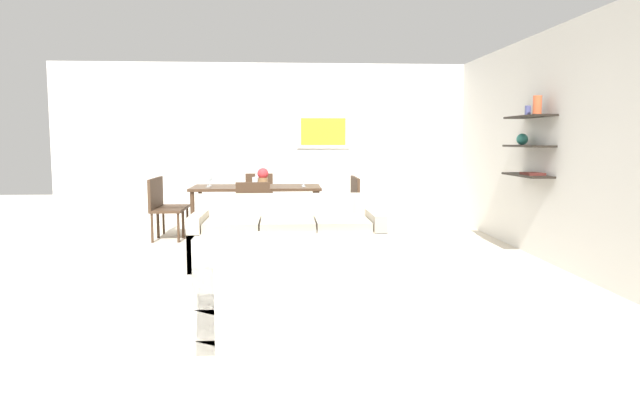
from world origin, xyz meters
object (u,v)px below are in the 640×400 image
at_px(coffee_table, 313,269).
at_px(dining_chair_head, 259,197).
at_px(sofa_beige, 288,238).
at_px(wine_glass_right_far, 303,177).
at_px(dining_chair_right_far, 346,201).
at_px(dining_chair_foot, 254,210).
at_px(dining_table, 256,191).
at_px(wine_glass_right_near, 304,178).
at_px(dining_chair_left_near, 161,205).
at_px(candle_jar, 341,243).
at_px(wine_glass_left_near, 208,180).
at_px(wine_glass_foot, 255,180).
at_px(decorative_bowl, 318,243).
at_px(loveseat_white, 306,294).
at_px(centerpiece_vase, 263,177).
at_px(dining_chair_right_near, 349,204).
at_px(wine_glass_head, 257,177).
at_px(wine_glass_left_far, 210,178).
at_px(dining_chair_left_far, 167,202).

bearing_deg(coffee_table, dining_chair_head, 100.12).
relative_size(sofa_beige, wine_glass_right_far, 11.52).
height_order(dining_chair_right_far, dining_chair_foot, same).
relative_size(dining_table, wine_glass_right_near, 11.14).
distance_m(dining_chair_left_near, dining_chair_foot, 1.48).
bearing_deg(candle_jar, coffee_table, -158.20).
height_order(dining_chair_right_far, wine_glass_left_near, wine_glass_left_near).
relative_size(dining_chair_foot, wine_glass_foot, 5.53).
distance_m(sofa_beige, candle_jar, 1.15).
bearing_deg(dining_chair_right_far, candle_jar, -97.15).
bearing_deg(wine_glass_left_near, dining_table, 8.89).
relative_size(decorative_bowl, dining_table, 0.21).
height_order(sofa_beige, dining_chair_right_far, dining_chair_right_far).
relative_size(loveseat_white, dining_chair_head, 1.74).
relative_size(coffee_table, dining_table, 0.70).
distance_m(decorative_bowl, dining_chair_left_near, 3.39).
bearing_deg(decorative_bowl, wine_glass_right_far, 90.69).
bearing_deg(wine_glass_right_far, coffee_table, -90.20).
bearing_deg(dining_chair_left_near, dining_chair_right_far, 8.32).
relative_size(candle_jar, centerpiece_vase, 0.29).
bearing_deg(wine_glass_right_near, centerpiece_vase, 173.53).
relative_size(dining_chair_head, wine_glass_right_far, 4.71).
xyz_separation_m(candle_jar, centerpiece_vase, (-0.86, 2.80, 0.47)).
relative_size(candle_jar, dining_chair_head, 0.09).
relative_size(loveseat_white, wine_glass_right_near, 9.14).
bearing_deg(wine_glass_right_far, centerpiece_vase, -165.86).
distance_m(sofa_beige, dining_table, 1.91).
xyz_separation_m(candle_jar, wine_glass_left_near, (-1.64, 2.73, 0.44)).
relative_size(dining_chair_right_near, dining_chair_right_far, 1.00).
bearing_deg(wine_glass_head, dining_chair_foot, -90.00).
bearing_deg(dining_chair_left_near, dining_chair_head, 37.80).
bearing_deg(dining_chair_right_near, dining_chair_right_far, 90.00).
distance_m(coffee_table, dining_chair_right_near, 2.85).
distance_m(wine_glass_head, wine_glass_left_far, 0.74).
bearing_deg(dining_chair_foot, wine_glass_right_far, 54.08).
height_order(candle_jar, centerpiece_vase, centerpiece_vase).
bearing_deg(dining_chair_foot, wine_glass_left_near, 133.13).
relative_size(candle_jar, dining_chair_left_far, 0.09).
xyz_separation_m(decorative_bowl, dining_chair_left_near, (-2.06, 2.69, 0.08)).
bearing_deg(wine_glass_right_near, loveseat_white, -91.85).
xyz_separation_m(dining_chair_foot, wine_glass_foot, (-0.00, 0.47, 0.36)).
distance_m(dining_chair_left_near, wine_glass_right_far, 2.08).
height_order(loveseat_white, wine_glass_left_near, wine_glass_left_near).
height_order(coffee_table, wine_glass_head, wine_glass_head).
bearing_deg(dining_chair_head, candle_jar, -75.43).
relative_size(wine_glass_right_far, centerpiece_vase, 0.70).
xyz_separation_m(dining_chair_left_near, dining_chair_left_far, (0.00, 0.39, 0.00)).
height_order(dining_chair_right_near, dining_chair_left_far, same).
bearing_deg(dining_chair_left_near, sofa_beige, -42.27).
relative_size(loveseat_white, dining_chair_left_near, 1.74).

